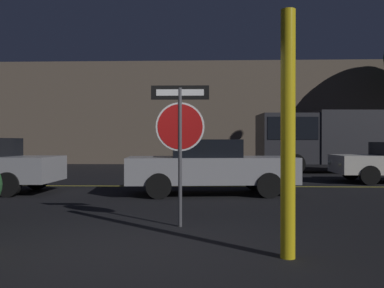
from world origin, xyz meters
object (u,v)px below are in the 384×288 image
stop_sign (180,127)px  delivery_truck (326,137)px  yellow_pole_right (288,134)px  passing_car_2 (210,166)px

stop_sign → delivery_truck: bearing=64.5°
stop_sign → delivery_truck: (5.56, 11.95, -0.05)m
yellow_pole_right → delivery_truck: 14.34m
stop_sign → passing_car_2: stop_sign is taller
stop_sign → yellow_pole_right: bearing=-53.1°
passing_car_2 → yellow_pole_right: bearing=2.7°
yellow_pole_right → passing_car_2: 6.03m
stop_sign → yellow_pole_right: 2.22m
passing_car_2 → delivery_truck: bearing=141.4°
passing_car_2 → delivery_truck: (5.07, 7.79, 0.81)m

